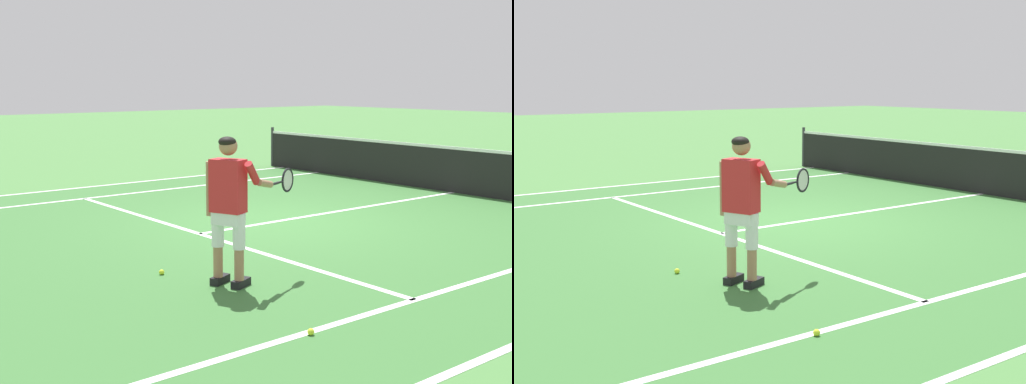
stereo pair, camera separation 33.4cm
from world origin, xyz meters
The scene contains 11 objects.
ground_plane centered at (0.00, 0.00, 0.00)m, with size 80.00×80.00×0.00m, color #477F3D.
court_inner_surface centered at (0.00, -0.54, 0.00)m, with size 10.98×11.21×0.00m, color #387033.
line_service centered at (0.00, -1.53, 0.00)m, with size 8.23×0.10×0.01m, color white.
line_centre_service centered at (0.00, 1.67, 0.00)m, with size 0.10×6.40×0.01m, color white.
line_singles_left centered at (-4.12, -0.54, 0.00)m, with size 0.10×10.81×0.01m, color white.
line_singles_right centered at (4.12, -0.54, 0.00)m, with size 0.10×10.81×0.01m, color white.
line_doubles_left centered at (-5.49, -0.54, 0.00)m, with size 0.10×10.81×0.01m, color white.
tennis_net centered at (0.00, 4.87, 0.50)m, with size 11.96×0.08×1.07m.
tennis_player centered at (2.45, -2.75, 0.99)m, with size 0.57×1.23×1.71m.
tennis_ball_near_feet centered at (1.58, -3.14, 0.03)m, with size 0.07×0.07×0.07m, color #CCE02D.
tennis_ball_by_baseline centered at (4.18, -3.10, 0.03)m, with size 0.07×0.07×0.07m, color #CCE02D.
Camera 2 is at (8.79, -6.99, 2.31)m, focal length 48.20 mm.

